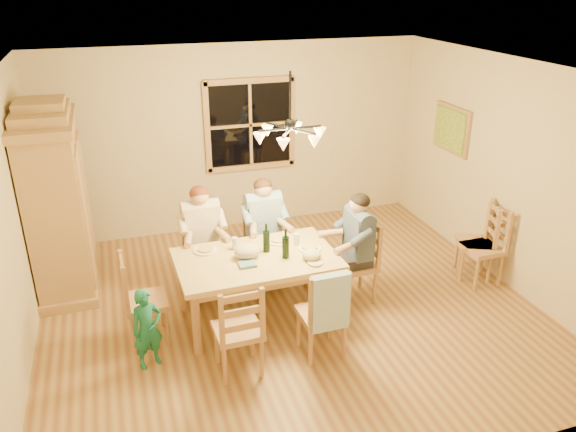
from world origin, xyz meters
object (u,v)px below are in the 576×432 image
object	(u,v)px
chair_end_right	(355,276)
adult_woman	(201,226)
dining_table	(257,266)
child	(147,329)
adult_plaid_man	(264,217)
chair_end_left	(148,314)
armoire	(58,205)
adult_slate_man	(357,235)
chandelier	(290,134)
chair_near_right	(321,326)
wine_bottle_b	(286,244)
chair_far_right	(264,257)
chair_far_left	(204,267)
chair_spare_front	(473,254)
wine_bottle_a	(266,238)
chair_near_left	(238,344)
chair_spare_back	(480,259)

from	to	relation	value
chair_end_right	adult_woman	size ratio (longest dim) A/B	1.13
dining_table	child	distance (m)	1.34
adult_plaid_man	chair_end_left	bearing A→B (deg)	27.98
chair_end_left	child	distance (m)	0.47
armoire	dining_table	size ratio (longest dim) A/B	1.32
dining_table	adult_slate_man	xyz separation A→B (m)	(1.19, 0.03, 0.18)
chandelier	chair_end_left	distance (m)	2.39
adult_woman	adult_slate_man	world-z (taller)	same
chair_end_left	chair_end_right	bearing A→B (deg)	90.00
chandelier	chair_end_right	bearing A→B (deg)	-1.72
chair_near_right	wine_bottle_b	xyz separation A→B (m)	(-0.15, 0.70, 0.62)
chair_far_right	chair_near_right	xyz separation A→B (m)	(0.14, -1.62, 0.00)
chair_far_left	chair_end_left	world-z (taller)	same
armoire	chair_far_left	size ratio (longest dim) A/B	2.32
child	chair_spare_front	bearing A→B (deg)	-11.27
chair_far_right	chair_spare_front	world-z (taller)	same
chair_far_left	armoire	bearing A→B (deg)	-23.23
adult_woman	adult_plaid_man	world-z (taller)	same
chair_end_left	child	world-z (taller)	chair_end_left
wine_bottle_b	chair_far_right	bearing A→B (deg)	89.15
chair_end_left	chandelier	bearing A→B (deg)	91.61
chair_far_left	chair_far_right	distance (m)	0.76
chair_far_right	child	size ratio (longest dim) A/B	1.18
dining_table	chandelier	bearing A→B (deg)	7.91
chair_far_left	adult_slate_man	bearing A→B (deg)	153.43
chair_far_right	chair_near_right	world-z (taller)	same
chair_end_right	child	size ratio (longest dim) A/B	1.18
armoire	adult_plaid_man	world-z (taller)	armoire
child	chair_spare_front	xyz separation A→B (m)	(4.07, 0.56, -0.12)
wine_bottle_a	adult_slate_man	bearing A→B (deg)	-3.62
chair_spare_front	child	bearing A→B (deg)	121.21
chair_end_right	child	world-z (taller)	chair_end_right
adult_woman	wine_bottle_a	size ratio (longest dim) A/B	2.65
chair_near_right	child	size ratio (longest dim) A/B	1.18
chair_far_right	wine_bottle_a	xyz separation A→B (m)	(-0.17, -0.72, 0.62)
chair_far_left	chandelier	bearing A→B (deg)	137.24
chandelier	adult_slate_man	bearing A→B (deg)	-1.72
chair_end_right	dining_table	bearing A→B (deg)	90.00
adult_plaid_man	dining_table	bearing A→B (deg)	67.62
chair_far_right	chair_end_left	bearing A→B (deg)	27.98
armoire	dining_table	xyz separation A→B (m)	(2.02, -1.43, -0.40)
adult_slate_man	wine_bottle_a	bearing A→B (deg)	84.87
wine_bottle_b	chair_spare_front	size ratio (longest dim) A/B	0.33
wine_bottle_a	chair_near_right	bearing A→B (deg)	-71.02
chair_near_left	adult_plaid_man	bearing A→B (deg)	64.80
chandelier	chair_far_right	world-z (taller)	chandelier
wine_bottle_a	child	distance (m)	1.57
chair_far_left	chair_end_left	distance (m)	1.11
chair_near_left	chair_spare_back	world-z (taller)	same
adult_woman	wine_bottle_a	world-z (taller)	adult_woman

